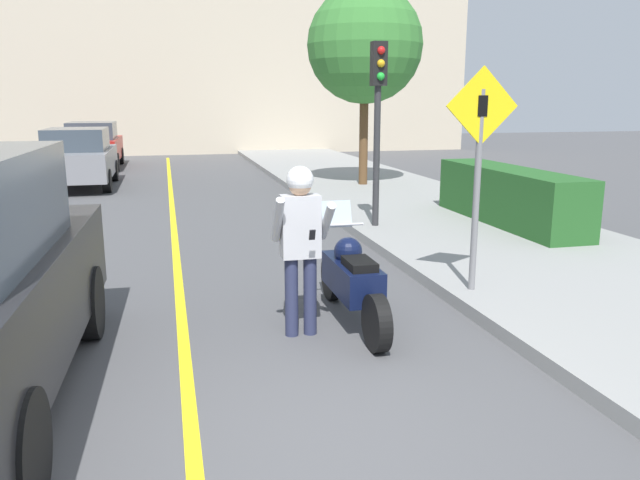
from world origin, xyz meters
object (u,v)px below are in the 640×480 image
at_px(crossing_sign, 479,159).
at_px(parked_car_red, 94,145).
at_px(motorcycle, 352,279).
at_px(street_tree, 365,45).
at_px(person_biker, 301,233).
at_px(parked_car_grey, 79,158).
at_px(traffic_light, 378,99).

bearing_deg(crossing_sign, parked_car_red, 109.21).
bearing_deg(motorcycle, crossing_sign, 11.40).
xyz_separation_m(motorcycle, street_tree, (3.38, 10.16, 3.38)).
height_order(person_biker, parked_car_red, person_biker).
distance_m(parked_car_grey, parked_car_red, 5.44).
bearing_deg(motorcycle, parked_car_grey, 109.14).
bearing_deg(parked_car_red, crossing_sign, -70.79).
relative_size(traffic_light, parked_car_grey, 0.78).
height_order(street_tree, parked_car_grey, street_tree).
xyz_separation_m(person_biker, parked_car_grey, (-3.72, 12.79, -0.26)).
bearing_deg(street_tree, motorcycle, -108.38).
xyz_separation_m(motorcycle, crossing_sign, (1.65, 0.33, 1.27)).
height_order(person_biker, crossing_sign, crossing_sign).
bearing_deg(traffic_light, person_biker, -117.36).
bearing_deg(crossing_sign, traffic_light, 87.90).
bearing_deg(street_tree, person_biker, -111.04).
xyz_separation_m(street_tree, parked_car_red, (-7.87, 7.81, -3.02)).
bearing_deg(parked_car_red, person_biker, -78.05).
relative_size(crossing_sign, parked_car_red, 0.64).
bearing_deg(motorcycle, street_tree, 71.62).
relative_size(person_biker, parked_car_red, 0.43).
bearing_deg(parked_car_grey, traffic_light, -52.72).
bearing_deg(crossing_sign, street_tree, 80.05).
xyz_separation_m(motorcycle, parked_car_grey, (-4.35, 12.53, 0.36)).
relative_size(street_tree, parked_car_grey, 1.26).
bearing_deg(parked_car_grey, crossing_sign, -63.80).
height_order(motorcycle, street_tree, street_tree).
relative_size(person_biker, street_tree, 0.34).
bearing_deg(motorcycle, parked_car_red, 104.04).
relative_size(crossing_sign, traffic_light, 0.81).
xyz_separation_m(motorcycle, person_biker, (-0.63, -0.26, 0.62)).
relative_size(motorcycle, parked_car_grey, 0.55).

